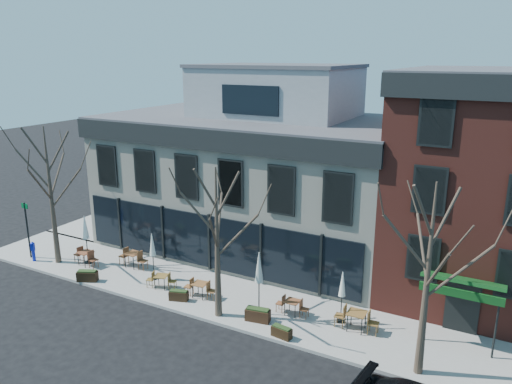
% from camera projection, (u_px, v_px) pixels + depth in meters
% --- Properties ---
extents(ground, '(120.00, 120.00, 0.00)m').
position_uv_depth(ground, '(211.00, 273.00, 27.85)').
color(ground, black).
rests_on(ground, ground).
extents(sidewalk_front, '(33.50, 4.70, 0.15)m').
position_uv_depth(sidewalk_front, '(242.00, 302.00, 24.52)').
color(sidewalk_front, gray).
rests_on(sidewalk_front, ground).
extents(sidewalk_side, '(4.50, 12.00, 0.15)m').
position_uv_depth(sidewalk_side, '(132.00, 213.00, 38.09)').
color(sidewalk_side, gray).
rests_on(sidewalk_side, ground).
extents(corner_building, '(18.39, 10.39, 11.10)m').
position_uv_depth(corner_building, '(256.00, 173.00, 30.85)').
color(corner_building, beige).
rests_on(corner_building, ground).
extents(red_brick_building, '(8.20, 11.78, 11.18)m').
position_uv_depth(red_brick_building, '(485.00, 184.00, 24.58)').
color(red_brick_building, maroon).
rests_on(red_brick_building, ground).
extents(tree_corner, '(3.93, 3.98, 7.92)m').
position_uv_depth(tree_corner, '(51.00, 194.00, 27.91)').
color(tree_corner, '#382B21').
rests_on(tree_corner, sidewalk_front).
extents(tree_mid, '(3.50, 3.55, 7.04)m').
position_uv_depth(tree_mid, '(217.00, 241.00, 22.15)').
color(tree_mid, '#382B21').
rests_on(tree_mid, sidewalk_front).
extents(tree_right, '(3.72, 3.77, 7.48)m').
position_uv_depth(tree_right, '(428.00, 279.00, 17.95)').
color(tree_right, '#382B21').
rests_on(tree_right, sidewalk_front).
extents(sign_pole, '(0.50, 0.10, 3.40)m').
position_uv_depth(sign_pole, '(27.00, 227.00, 29.17)').
color(sign_pole, black).
rests_on(sign_pole, sidewalk_front).
extents(call_box, '(0.24, 0.24, 1.21)m').
position_uv_depth(call_box, '(33.00, 251.00, 29.00)').
color(call_box, '#0B1A9B').
rests_on(call_box, sidewalk_front).
extents(cafe_set_0, '(1.90, 0.84, 0.98)m').
position_uv_depth(cafe_set_0, '(86.00, 257.00, 28.48)').
color(cafe_set_0, brown).
rests_on(cafe_set_0, sidewalk_front).
extents(cafe_set_1, '(1.95, 0.80, 1.03)m').
position_uv_depth(cafe_set_1, '(133.00, 258.00, 28.23)').
color(cafe_set_1, brown).
rests_on(cafe_set_1, sidewalk_front).
extents(cafe_set_2, '(1.65, 0.87, 0.85)m').
position_uv_depth(cafe_set_2, '(161.00, 280.00, 25.70)').
color(cafe_set_2, brown).
rests_on(cafe_set_2, sidewalk_front).
extents(cafe_set_3, '(1.76, 0.76, 0.91)m').
position_uv_depth(cafe_set_3, '(200.00, 288.00, 24.72)').
color(cafe_set_3, brown).
rests_on(cafe_set_3, sidewalk_front).
extents(cafe_set_4, '(1.62, 0.66, 0.86)m').
position_uv_depth(cafe_set_4, '(292.00, 306.00, 23.05)').
color(cafe_set_4, brown).
rests_on(cafe_set_4, sidewalk_front).
extents(cafe_set_5, '(1.99, 0.82, 1.04)m').
position_uv_depth(cafe_set_5, '(356.00, 319.00, 21.73)').
color(cafe_set_5, brown).
rests_on(cafe_set_5, sidewalk_front).
extents(umbrella_0, '(0.46, 0.46, 2.86)m').
position_uv_depth(umbrella_0, '(85.00, 230.00, 28.35)').
color(umbrella_0, black).
rests_on(umbrella_0, sidewalk_front).
extents(umbrella_1, '(0.41, 0.41, 2.57)m').
position_uv_depth(umbrella_1, '(152.00, 247.00, 26.38)').
color(umbrella_1, black).
rests_on(umbrella_1, sidewalk_front).
extents(umbrella_3, '(0.49, 0.49, 3.06)m').
position_uv_depth(umbrella_3, '(259.00, 271.00, 22.67)').
color(umbrella_3, black).
rests_on(umbrella_3, sidewalk_front).
extents(umbrella_4, '(0.39, 0.39, 2.44)m').
position_uv_depth(umbrella_4, '(342.00, 287.00, 22.09)').
color(umbrella_4, black).
rests_on(umbrella_4, sidewalk_front).
extents(planter_0, '(1.15, 0.84, 0.60)m').
position_uv_depth(planter_0, '(87.00, 276.00, 26.52)').
color(planter_0, black).
rests_on(planter_0, sidewalk_front).
extents(planter_1, '(1.00, 0.64, 0.52)m').
position_uv_depth(planter_1, '(179.00, 295.00, 24.45)').
color(planter_1, black).
rests_on(planter_1, sidewalk_front).
extents(planter_2, '(1.18, 0.63, 0.63)m').
position_uv_depth(planter_2, '(258.00, 315.00, 22.54)').
color(planter_2, black).
rests_on(planter_2, sidewalk_front).
extents(planter_3, '(0.94, 0.48, 0.50)m').
position_uv_depth(planter_3, '(282.00, 332.00, 21.26)').
color(planter_3, black).
rests_on(planter_3, sidewalk_front).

